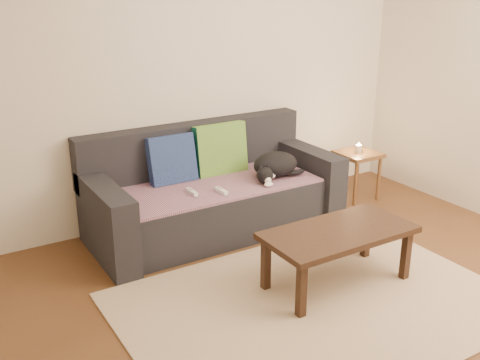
% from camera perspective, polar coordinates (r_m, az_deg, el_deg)
% --- Properties ---
extents(ground, '(4.50, 4.50, 0.00)m').
position_cam_1_polar(ground, '(3.75, 9.19, -13.43)').
color(ground, brown).
rests_on(ground, ground).
extents(back_wall, '(4.50, 0.04, 2.60)m').
position_cam_1_polar(back_wall, '(4.88, -5.50, 10.95)').
color(back_wall, beige).
rests_on(back_wall, ground).
extents(sofa, '(2.10, 0.94, 0.87)m').
position_cam_1_polar(sofa, '(4.77, -2.84, -1.55)').
color(sofa, '#232328').
rests_on(sofa, ground).
extents(throw_blanket, '(1.66, 0.74, 0.02)m').
position_cam_1_polar(throw_blanket, '(4.65, -2.32, -0.51)').
color(throw_blanket, '#44284B').
rests_on(throw_blanket, sofa).
extents(cushion_navy, '(0.40, 0.18, 0.41)m').
position_cam_1_polar(cushion_navy, '(4.69, -6.95, 2.10)').
color(cushion_navy, '#102244').
rests_on(cushion_navy, throw_blanket).
extents(cushion_green, '(0.48, 0.18, 0.49)m').
position_cam_1_polar(cushion_green, '(4.89, -2.03, 2.97)').
color(cushion_green, '#0A4634').
rests_on(cushion_green, throw_blanket).
extents(cat, '(0.49, 0.36, 0.21)m').
position_cam_1_polar(cat, '(4.79, 3.55, 1.48)').
color(cat, black).
rests_on(cat, throw_blanket).
extents(wii_remote_a, '(0.04, 0.15, 0.03)m').
position_cam_1_polar(wii_remote_a, '(4.44, -4.90, -1.23)').
color(wii_remote_a, white).
rests_on(wii_remote_a, throw_blanket).
extents(wii_remote_b, '(0.04, 0.15, 0.03)m').
position_cam_1_polar(wii_remote_b, '(4.45, -1.91, -1.12)').
color(wii_remote_b, white).
rests_on(wii_remote_b, throw_blanket).
extents(side_table, '(0.38, 0.38, 0.47)m').
position_cam_1_polar(side_table, '(5.55, 11.86, 1.97)').
color(side_table, brown).
rests_on(side_table, ground).
extents(candle, '(0.06, 0.06, 0.09)m').
position_cam_1_polar(candle, '(5.51, 11.95, 3.15)').
color(candle, beige).
rests_on(candle, side_table).
extents(rug, '(2.50, 1.80, 0.01)m').
position_cam_1_polar(rug, '(3.84, 7.72, -12.35)').
color(rug, tan).
rests_on(rug, ground).
extents(coffee_table, '(1.05, 0.53, 0.42)m').
position_cam_1_polar(coffee_table, '(3.93, 9.97, -5.71)').
color(coffee_table, '#311F13').
rests_on(coffee_table, rug).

